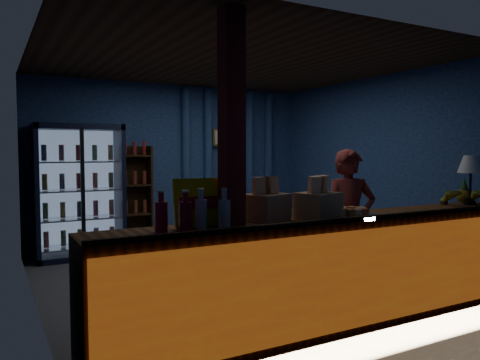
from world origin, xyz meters
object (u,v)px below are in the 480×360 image
object	(u,v)px
shopkeeper	(350,222)
pastry_tray	(350,214)
table_lamp	(471,166)
green_chair	(269,226)

from	to	relation	value
shopkeeper	pastry_tray	bearing A→B (deg)	-111.87
table_lamp	pastry_tray	bearing A→B (deg)	-176.28
green_chair	pastry_tray	xyz separation A→B (m)	(-1.28, -3.39, 0.68)
pastry_tray	table_lamp	xyz separation A→B (m)	(1.78, 0.12, 0.39)
green_chair	pastry_tray	size ratio (longest dim) A/B	1.31
pastry_tray	table_lamp	size ratio (longest dim) A/B	0.95
green_chair	table_lamp	world-z (taller)	table_lamp
shopkeeper	table_lamp	xyz separation A→B (m)	(1.18, -0.55, 0.59)
green_chair	pastry_tray	bearing A→B (deg)	61.92
shopkeeper	pastry_tray	size ratio (longest dim) A/B	3.09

